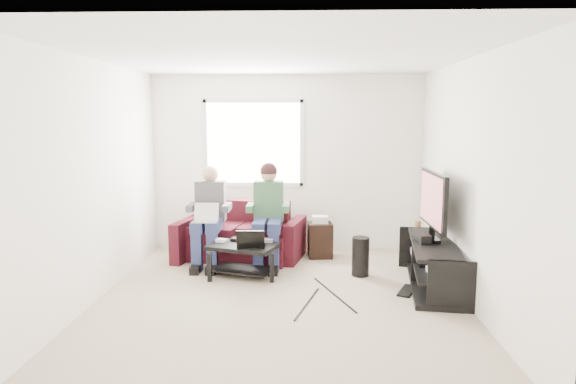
{
  "coord_description": "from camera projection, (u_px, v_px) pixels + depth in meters",
  "views": [
    {
      "loc": [
        0.27,
        -5.37,
        1.99
      ],
      "look_at": [
        0.07,
        0.6,
        1.11
      ],
      "focal_mm": 32.0,
      "sensor_mm": 36.0,
      "label": 1
    }
  ],
  "objects": [
    {
      "name": "floor",
      "position": [
        280.0,
        300.0,
        5.6
      ],
      "size": [
        4.5,
        4.5,
        0.0
      ],
      "primitive_type": "plane",
      "color": "tan",
      "rests_on": "ground"
    },
    {
      "name": "ceiling",
      "position": [
        279.0,
        56.0,
        5.23
      ],
      "size": [
        4.5,
        4.5,
        0.0
      ],
      "primitive_type": "plane",
      "rotation": [
        3.14,
        0.0,
        0.0
      ],
      "color": "white",
      "rests_on": "wall_back"
    },
    {
      "name": "wall_back",
      "position": [
        287.0,
        163.0,
        7.64
      ],
      "size": [
        4.5,
        0.0,
        4.5
      ],
      "primitive_type": "plane",
      "rotation": [
        1.57,
        0.0,
        0.0
      ],
      "color": "white",
      "rests_on": "floor"
    },
    {
      "name": "wall_front",
      "position": [
        261.0,
        228.0,
        3.19
      ],
      "size": [
        4.5,
        0.0,
        4.5
      ],
      "primitive_type": "plane",
      "rotation": [
        -1.57,
        0.0,
        0.0
      ],
      "color": "white",
      "rests_on": "floor"
    },
    {
      "name": "wall_left",
      "position": [
        93.0,
        181.0,
        5.48
      ],
      "size": [
        0.0,
        4.5,
        4.5
      ],
      "primitive_type": "plane",
      "rotation": [
        1.57,
        0.0,
        1.57
      ],
      "color": "white",
      "rests_on": "floor"
    },
    {
      "name": "wall_right",
      "position": [
        471.0,
        183.0,
        5.35
      ],
      "size": [
        0.0,
        4.5,
        4.5
      ],
      "primitive_type": "plane",
      "rotation": [
        1.57,
        0.0,
        -1.57
      ],
      "color": "white",
      "rests_on": "floor"
    },
    {
      "name": "window",
      "position": [
        253.0,
        143.0,
        7.6
      ],
      "size": [
        1.48,
        0.04,
        1.28
      ],
      "color": "white",
      "rests_on": "wall_back"
    },
    {
      "name": "sofa",
      "position": [
        241.0,
        237.0,
        7.25
      ],
      "size": [
        1.85,
        1.06,
        0.79
      ],
      "color": "#41101B",
      "rests_on": "floor"
    },
    {
      "name": "person_left",
      "position": [
        209.0,
        211.0,
        6.92
      ],
      "size": [
        0.4,
        0.7,
        1.32
      ],
      "color": "navy",
      "rests_on": "sofa"
    },
    {
      "name": "person_right",
      "position": [
        268.0,
        207.0,
        6.9
      ],
      "size": [
        0.4,
        0.71,
        1.37
      ],
      "color": "navy",
      "rests_on": "sofa"
    },
    {
      "name": "laptop_silver",
      "position": [
        205.0,
        217.0,
        6.68
      ],
      "size": [
        0.38,
        0.32,
        0.24
      ],
      "primitive_type": null,
      "rotation": [
        0.0,
        0.0,
        -0.36
      ],
      "color": "silver",
      "rests_on": "person_left"
    },
    {
      "name": "coffee_table",
      "position": [
        243.0,
        253.0,
        6.4
      ],
      "size": [
        0.93,
        0.73,
        0.41
      ],
      "color": "black",
      "rests_on": "floor"
    },
    {
      "name": "laptop_black",
      "position": [
        251.0,
        237.0,
        6.28
      ],
      "size": [
        0.39,
        0.31,
        0.24
      ],
      "primitive_type": null,
      "rotation": [
        0.0,
        0.0,
        -0.23
      ],
      "color": "black",
      "rests_on": "coffee_table"
    },
    {
      "name": "controller_a",
      "position": [
        222.0,
        240.0,
        6.51
      ],
      "size": [
        0.16,
        0.13,
        0.04
      ],
      "primitive_type": "cube",
      "rotation": [
        0.0,
        0.0,
        -0.37
      ],
      "color": "silver",
      "rests_on": "coffee_table"
    },
    {
      "name": "controller_b",
      "position": [
        237.0,
        239.0,
        6.56
      ],
      "size": [
        0.16,
        0.13,
        0.04
      ],
      "primitive_type": "cube",
      "rotation": [
        0.0,
        0.0,
        -0.34
      ],
      "color": "black",
      "rests_on": "coffee_table"
    },
    {
      "name": "controller_c",
      "position": [
        268.0,
        240.0,
        6.52
      ],
      "size": [
        0.16,
        0.12,
        0.04
      ],
      "primitive_type": "cube",
      "rotation": [
        0.0,
        0.0,
        -0.25
      ],
      "color": "gray",
      "rests_on": "coffee_table"
    },
    {
      "name": "tv_stand",
      "position": [
        433.0,
        267.0,
        6.01
      ],
      "size": [
        0.71,
        1.7,
        0.54
      ],
      "color": "black",
      "rests_on": "floor"
    },
    {
      "name": "tv",
      "position": [
        433.0,
        202.0,
        6.0
      ],
      "size": [
        0.12,
        1.1,
        0.81
      ],
      "color": "black",
      "rests_on": "tv_stand"
    },
    {
      "name": "soundbar",
      "position": [
        421.0,
        236.0,
        6.06
      ],
      "size": [
        0.12,
        0.5,
        0.1
      ],
      "primitive_type": "cube",
      "color": "black",
      "rests_on": "tv_stand"
    },
    {
      "name": "drink_cup",
      "position": [
        418.0,
        225.0,
        6.58
      ],
      "size": [
        0.08,
        0.08,
        0.12
      ],
      "primitive_type": "cylinder",
      "color": "#996D42",
      "rests_on": "tv_stand"
    },
    {
      "name": "console_white",
      "position": [
        442.0,
        271.0,
        5.6
      ],
      "size": [
        0.3,
        0.22,
        0.06
      ],
      "primitive_type": "cube",
      "color": "silver",
      "rests_on": "tv_stand"
    },
    {
      "name": "console_grey",
      "position": [
        427.0,
        253.0,
        6.29
      ],
      "size": [
        0.34,
        0.26,
        0.08
      ],
      "primitive_type": "cube",
      "color": "gray",
      "rests_on": "tv_stand"
    },
    {
      "name": "console_black",
      "position": [
        434.0,
        262.0,
        5.95
      ],
      "size": [
        0.38,
        0.3,
        0.07
      ],
      "primitive_type": "cube",
      "color": "black",
      "rests_on": "tv_stand"
    },
    {
      "name": "subwoofer",
      "position": [
        360.0,
        256.0,
        6.44
      ],
      "size": [
        0.22,
        0.22,
        0.49
      ],
      "primitive_type": "cylinder",
      "color": "black",
      "rests_on": "floor"
    },
    {
      "name": "keyboard_floor",
      "position": [
        407.0,
        291.0,
        5.87
      ],
      "size": [
        0.3,
        0.44,
        0.02
      ],
      "primitive_type": "cube",
      "rotation": [
        0.0,
        0.0,
        -0.42
      ],
      "color": "black",
      "rests_on": "floor"
    },
    {
      "name": "end_table",
      "position": [
        320.0,
        239.0,
        7.3
      ],
      "size": [
        0.33,
        0.33,
        0.59
      ],
      "color": "black",
      "rests_on": "floor"
    }
  ]
}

